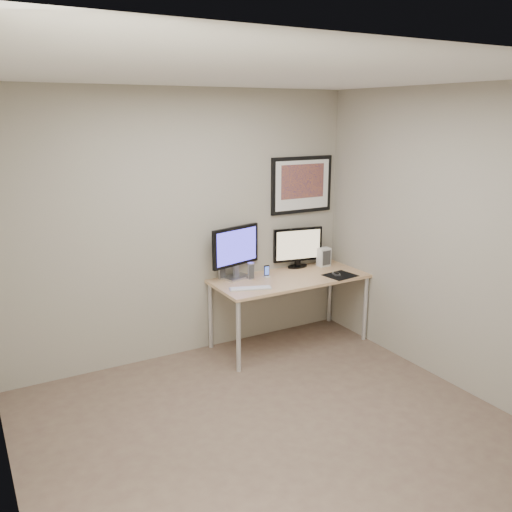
# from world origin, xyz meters

# --- Properties ---
(floor) EXTENTS (3.60, 3.60, 0.00)m
(floor) POSITION_xyz_m (0.00, 0.00, 0.00)
(floor) COLOR brown
(floor) RESTS_ON ground
(room) EXTENTS (3.60, 3.60, 3.60)m
(room) POSITION_xyz_m (0.00, 0.45, 1.64)
(room) COLOR white
(room) RESTS_ON ground
(desk) EXTENTS (1.60, 0.70, 0.73)m
(desk) POSITION_xyz_m (1.00, 1.35, 0.66)
(desk) COLOR #9F744C
(desk) RESTS_ON floor
(framed_art) EXTENTS (0.75, 0.04, 0.60)m
(framed_art) POSITION_xyz_m (1.35, 1.68, 1.62)
(framed_art) COLOR black
(framed_art) RESTS_ON room
(monitor_large) EXTENTS (0.58, 0.25, 0.54)m
(monitor_large) POSITION_xyz_m (0.50, 1.59, 1.03)
(monitor_large) COLOR #ADADB2
(monitor_large) RESTS_ON desk
(monitor_tv) EXTENTS (0.56, 0.17, 0.44)m
(monitor_tv) POSITION_xyz_m (1.28, 1.62, 0.96)
(monitor_tv) COLOR black
(monitor_tv) RESTS_ON desk
(speaker_left) EXTENTS (0.09, 0.09, 0.18)m
(speaker_left) POSITION_xyz_m (0.37, 1.65, 0.82)
(speaker_left) COLOR #ADADB2
(speaker_left) RESTS_ON desk
(speaker_right) EXTENTS (0.09, 0.09, 0.17)m
(speaker_right) POSITION_xyz_m (0.62, 1.49, 0.82)
(speaker_right) COLOR #ADADB2
(speaker_right) RESTS_ON desk
(phone_dock) EXTENTS (0.06, 0.06, 0.13)m
(phone_dock) POSITION_xyz_m (0.80, 1.47, 0.79)
(phone_dock) COLOR black
(phone_dock) RESTS_ON desk
(keyboard) EXTENTS (0.42, 0.23, 0.01)m
(keyboard) POSITION_xyz_m (0.46, 1.21, 0.74)
(keyboard) COLOR #B9B9BD
(keyboard) RESTS_ON desk
(mousepad) EXTENTS (0.33, 0.30, 0.00)m
(mousepad) POSITION_xyz_m (1.49, 1.14, 0.73)
(mousepad) COLOR black
(mousepad) RESTS_ON desk
(mouse) EXTENTS (0.09, 0.12, 0.03)m
(mouse) POSITION_xyz_m (1.46, 1.17, 0.75)
(mouse) COLOR black
(mouse) RESTS_ON mousepad
(fan_unit) EXTENTS (0.14, 0.10, 0.20)m
(fan_unit) POSITION_xyz_m (1.56, 1.53, 0.83)
(fan_unit) COLOR silver
(fan_unit) RESTS_ON desk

